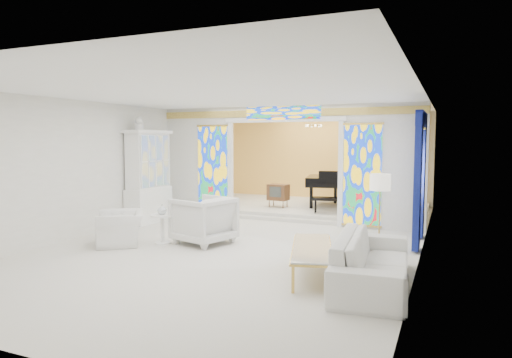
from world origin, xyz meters
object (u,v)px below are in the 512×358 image
at_px(grand_piano, 336,181).
at_px(armchair_left, 121,228).
at_px(china_cabinet, 148,177).
at_px(sofa, 372,260).
at_px(coffee_table, 312,249).
at_px(armchair_right, 204,220).
at_px(tv_console, 278,192).

bearing_deg(grand_piano, armchair_left, -127.78).
bearing_deg(china_cabinet, armchair_left, -66.82).
distance_m(sofa, coffee_table, 0.99).
relative_size(sofa, grand_piano, 0.89).
distance_m(armchair_left, armchair_right, 1.71).
bearing_deg(armchair_left, grand_piano, 115.53).
bearing_deg(armchair_left, coffee_table, 46.11).
xyz_separation_m(armchair_left, tv_console, (1.59, 5.00, 0.28)).
bearing_deg(coffee_table, china_cabinet, 151.77).
xyz_separation_m(armchair_left, grand_piano, (3.06, 6.00, 0.57)).
relative_size(sofa, tv_console, 3.85).
bearing_deg(china_cabinet, armchair_right, -31.91).
bearing_deg(china_cabinet, tv_console, 46.15).
distance_m(armchair_left, grand_piano, 6.76).
distance_m(armchair_left, tv_console, 5.25).
height_order(china_cabinet, grand_piano, china_cabinet).
bearing_deg(tv_console, china_cabinet, -128.48).
xyz_separation_m(coffee_table, grand_piano, (-1.14, 6.47, 0.49)).
bearing_deg(armchair_left, china_cabinet, 165.73).
height_order(sofa, grand_piano, grand_piano).
height_order(armchair_right, grand_piano, grand_piano).
bearing_deg(grand_piano, sofa, -83.12).
bearing_deg(coffee_table, armchair_left, 173.56).
xyz_separation_m(armchair_right, grand_piano, (1.53, 5.25, 0.41)).
relative_size(armchair_left, grand_piano, 0.36).
bearing_deg(armchair_right, sofa, 84.98).
relative_size(sofa, coffee_table, 1.21).
relative_size(armchair_right, sofa, 0.42).
bearing_deg(coffee_table, grand_piano, 99.99).
height_order(armchair_right, tv_console, armchair_right).
relative_size(armchair_left, armchair_right, 0.96).
bearing_deg(sofa, armchair_right, 63.94).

